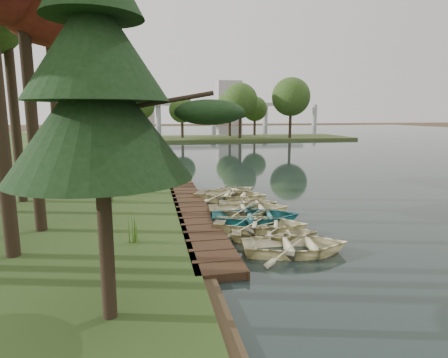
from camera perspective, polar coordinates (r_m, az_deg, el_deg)
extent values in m
plane|color=#3D2F1D|center=(18.81, -0.08, -4.83)|extent=(300.00, 300.00, 0.00)
cube|color=black|center=(50.78, 30.16, 3.26)|extent=(130.00, 200.00, 0.05)
cube|color=#352214|center=(18.54, -4.95, -4.62)|extent=(1.60, 16.00, 0.30)
cube|color=#39471F|center=(68.96, -1.66, 6.21)|extent=(50.00, 14.00, 0.45)
cylinder|color=black|center=(68.88, -21.36, 7.72)|extent=(0.50, 0.50, 4.80)
sphere|color=#2D4A19|center=(68.87, -21.56, 10.71)|extent=(5.60, 5.60, 5.60)
cylinder|color=black|center=(68.05, -15.78, 8.01)|extent=(0.50, 0.50, 4.80)
sphere|color=#2D4A19|center=(68.04, -15.93, 11.03)|extent=(5.60, 5.60, 5.60)
cylinder|color=black|center=(67.88, -10.11, 8.22)|extent=(0.50, 0.50, 4.80)
sphere|color=#2D4A19|center=(67.87, -10.20, 11.26)|extent=(5.60, 5.60, 5.60)
cylinder|color=black|center=(68.35, -4.45, 8.36)|extent=(0.50, 0.50, 4.80)
sphere|color=#2D4A19|center=(68.34, -4.49, 11.37)|extent=(5.60, 5.60, 5.60)
cylinder|color=black|center=(69.47, 1.07, 8.41)|extent=(0.50, 0.50, 4.80)
sphere|color=#2D4A19|center=(69.46, 1.08, 11.38)|extent=(5.60, 5.60, 5.60)
cylinder|color=black|center=(71.19, 6.38, 8.39)|extent=(0.50, 0.50, 4.80)
sphere|color=#2D4A19|center=(71.19, 6.44, 11.29)|extent=(5.60, 5.60, 5.60)
cylinder|color=black|center=(73.49, 11.39, 8.31)|extent=(0.50, 0.50, 4.80)
sphere|color=#2D4A19|center=(73.48, 11.49, 11.11)|extent=(5.60, 5.60, 5.60)
cube|color=#A5A5A0|center=(138.53, -5.81, 11.31)|extent=(90.00, 4.00, 1.20)
cylinder|color=#A5A5A0|center=(138.81, -18.36, 9.20)|extent=(1.80, 1.80, 8.00)
cylinder|color=#A5A5A0|center=(137.88, -9.97, 9.55)|extent=(1.80, 1.80, 8.00)
cylinder|color=#A5A5A0|center=(139.83, -1.64, 9.70)|extent=(1.80, 1.80, 8.00)
cylinder|color=#A5A5A0|center=(144.54, 6.32, 9.66)|extent=(1.80, 1.80, 8.00)
cylinder|color=#A5A5A0|center=(151.77, 13.63, 9.45)|extent=(1.80, 1.80, 8.00)
cube|color=#A5A5A0|center=(161.41, 0.71, 11.53)|extent=(10.00, 8.00, 18.00)
cube|color=#A5A5A0|center=(162.84, -12.01, 10.24)|extent=(8.00, 8.00, 12.00)
imported|color=beige|center=(13.24, 10.84, -9.53)|extent=(4.04, 3.15, 0.77)
imported|color=beige|center=(14.47, 7.67, -7.89)|extent=(3.77, 3.05, 0.69)
imported|color=beige|center=(15.37, 5.59, -6.59)|extent=(4.49, 3.83, 0.79)
imported|color=teal|center=(16.46, 4.82, -5.41)|extent=(4.27, 3.34, 0.81)
imported|color=beige|center=(17.70, 3.83, -4.31)|extent=(4.14, 3.18, 0.79)
imported|color=beige|center=(19.05, 3.70, -3.53)|extent=(3.36, 2.64, 0.63)
imported|color=beige|center=(20.54, 1.07, -2.23)|extent=(4.81, 4.21, 0.83)
imported|color=beige|center=(21.64, 0.99, -1.73)|extent=(4.22, 3.71, 0.73)
imported|color=beige|center=(24.39, -13.29, -0.02)|extent=(4.32, 3.64, 0.76)
cylinder|color=black|center=(15.79, -27.31, 9.17)|extent=(0.42, 0.42, 9.18)
cylinder|color=black|center=(21.64, -29.30, 9.22)|extent=(0.43, 0.43, 9.39)
ellipsoid|color=#2D4A19|center=(22.18, -30.41, 21.39)|extent=(4.53, 4.53, 3.85)
cylinder|color=black|center=(24.44, -29.69, 12.75)|extent=(0.49, 0.49, 12.46)
cylinder|color=black|center=(29.61, -24.60, 11.42)|extent=(0.47, 0.47, 11.40)
ellipsoid|color=#2D4A19|center=(30.38, -25.44, 22.19)|extent=(5.17, 5.17, 4.39)
cylinder|color=black|center=(8.61, -17.55, -8.62)|extent=(0.32, 0.32, 3.69)
cone|color=black|center=(8.18, -18.53, 9.06)|extent=(3.80, 3.80, 2.60)
cone|color=black|center=(8.29, -19.11, 18.95)|extent=(2.90, 2.90, 2.25)
cone|color=#3F661E|center=(13.71, -13.57, -7.52)|extent=(0.60, 0.60, 0.92)
cone|color=#3F661E|center=(21.37, -14.79, -1.16)|extent=(0.60, 0.60, 1.00)
cone|color=#3F661E|center=(20.34, -17.18, -1.71)|extent=(0.60, 0.60, 1.09)
cone|color=#3F661E|center=(26.29, -9.31, 1.10)|extent=(0.60, 0.60, 1.00)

